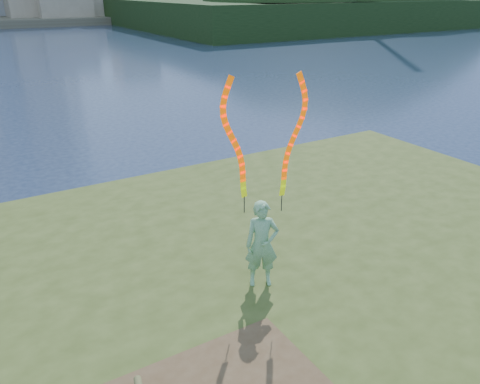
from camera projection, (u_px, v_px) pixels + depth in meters
ground at (243, 294)px, 9.34m from camera, size 320.00×320.00×0.00m
grassy_knoll at (319, 351)px, 7.40m from camera, size 20.00×18.00×0.80m
wooded_hill at (352, 21)px, 84.49m from camera, size 78.00×50.00×63.00m
woman_with_ribbons at (263, 210)px, 7.76m from camera, size 1.85×0.88×3.97m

